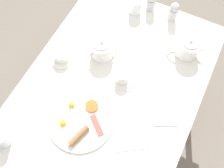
% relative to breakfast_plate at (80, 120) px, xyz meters
% --- Properties ---
extents(ground_plane, '(8.00, 8.00, 0.00)m').
position_rel_breakfast_plate_xyz_m(ground_plane, '(0.05, 0.23, -0.71)').
color(ground_plane, '#70665B').
extents(table, '(0.87, 1.23, 0.71)m').
position_rel_breakfast_plate_xyz_m(table, '(0.05, 0.23, -0.07)').
color(table, silver).
rests_on(table, ground_plane).
extents(breakfast_plate, '(0.32, 0.32, 0.04)m').
position_rel_breakfast_plate_xyz_m(breakfast_plate, '(0.00, 0.00, 0.00)').
color(breakfast_plate, white).
rests_on(breakfast_plate, table).
extents(teapot_near, '(0.12, 0.19, 0.12)m').
position_rel_breakfast_plate_xyz_m(teapot_near, '(-0.08, 0.38, 0.04)').
color(teapot_near, white).
rests_on(teapot_near, table).
extents(teapot_far, '(0.21, 0.12, 0.12)m').
position_rel_breakfast_plate_xyz_m(teapot_far, '(0.32, 0.59, 0.04)').
color(teapot_far, white).
rests_on(teapot_far, table).
extents(teacup_with_saucer_left, '(0.13, 0.13, 0.06)m').
position_rel_breakfast_plate_xyz_m(teacup_with_saucer_left, '(-0.26, 0.26, 0.02)').
color(teacup_with_saucer_left, white).
rests_on(teacup_with_saucer_left, table).
extents(water_glass_short, '(0.07, 0.07, 0.09)m').
position_rel_breakfast_plate_xyz_m(water_glass_short, '(-0.26, -0.24, 0.04)').
color(water_glass_short, white).
rests_on(water_glass_short, table).
extents(wine_glass_spare, '(0.07, 0.07, 0.09)m').
position_rel_breakfast_plate_xyz_m(wine_glass_spare, '(-0.04, 0.72, 0.04)').
color(wine_glass_spare, white).
rests_on(wine_glass_spare, table).
extents(creamer_jug, '(0.09, 0.06, 0.06)m').
position_rel_breakfast_plate_xyz_m(creamer_jug, '(0.08, 0.28, 0.02)').
color(creamer_jug, white).
rests_on(creamer_jug, table).
extents(pepper_grinder, '(0.05, 0.05, 0.12)m').
position_rel_breakfast_plate_xyz_m(pepper_grinder, '(0.03, 0.78, 0.05)').
color(pepper_grinder, '#BCBCC1').
rests_on(pepper_grinder, table).
extents(salt_grinder, '(0.05, 0.05, 0.12)m').
position_rel_breakfast_plate_xyz_m(salt_grinder, '(0.17, 0.77, 0.05)').
color(salt_grinder, '#BCBCC1').
rests_on(salt_grinder, table).
extents(napkin_folded, '(0.17, 0.19, 0.01)m').
position_rel_breakfast_plate_xyz_m(napkin_folded, '(0.34, 0.23, -0.00)').
color(napkin_folded, white).
rests_on(napkin_folded, table).
extents(fork_by_plate, '(0.09, 0.15, 0.00)m').
position_rel_breakfast_plate_xyz_m(fork_by_plate, '(-0.12, -0.25, -0.01)').
color(fork_by_plate, silver).
rests_on(fork_by_plate, table).
extents(knife_by_plate, '(0.02, 0.22, 0.00)m').
position_rel_breakfast_plate_xyz_m(knife_by_plate, '(-0.25, 0.63, -0.01)').
color(knife_by_plate, silver).
rests_on(knife_by_plate, table).
extents(spoon_for_tea, '(0.14, 0.10, 0.00)m').
position_rel_breakfast_plate_xyz_m(spoon_for_tea, '(0.28, -0.01, -0.01)').
color(spoon_for_tea, silver).
rests_on(spoon_for_tea, table).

